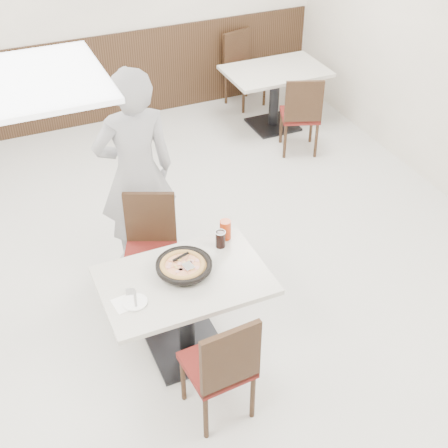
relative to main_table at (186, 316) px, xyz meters
name	(u,v)px	position (x,y,z in m)	size (l,w,h in m)	color
floor	(197,293)	(0.30, 0.58, -0.38)	(7.00, 7.00, 0.00)	#AFAFAA
wall_back	(81,12)	(0.30, 4.08, 1.02)	(6.00, 0.04, 2.80)	beige
wainscot_back	(91,82)	(0.30, 4.06, 0.18)	(5.90, 0.03, 1.10)	black
main_table	(186,316)	(0.00, 0.00, 0.00)	(1.20, 0.80, 0.75)	beige
chair_near	(217,362)	(0.00, -0.59, 0.10)	(0.42, 0.42, 0.95)	black
chair_far	(150,254)	(-0.05, 0.68, 0.10)	(0.42, 0.42, 0.95)	black
trivet	(183,275)	(0.00, 0.02, 0.39)	(0.12, 0.12, 0.04)	black
pizza_pan	(184,268)	(0.02, 0.06, 0.42)	(0.33, 0.33, 0.01)	black
pizza	(183,267)	(0.01, 0.05, 0.44)	(0.34, 0.34, 0.02)	#B48541
pizza_server	(188,266)	(0.04, 0.01, 0.47)	(0.07, 0.09, 0.00)	silver
napkin	(125,303)	(-0.46, -0.08, 0.38)	(0.16, 0.16, 0.00)	white
side_plate	(135,302)	(-0.40, -0.10, 0.38)	(0.17, 0.17, 0.01)	white
fork	(135,298)	(-0.38, -0.07, 0.39)	(0.02, 0.17, 0.00)	silver
cola_glass	(220,239)	(0.38, 0.23, 0.44)	(0.07, 0.07, 0.13)	black
red_cup	(225,230)	(0.46, 0.31, 0.45)	(0.09, 0.09, 0.16)	#AA2D0B
diner_person	(136,173)	(0.03, 1.20, 0.57)	(0.69, 0.45, 1.88)	#A3A3A8
bg_table_right	(274,98)	(2.33, 3.07, 0.00)	(1.20, 0.80, 0.75)	beige
bg_chair_right_near	(300,113)	(2.32, 2.42, 0.10)	(0.42, 0.42, 0.95)	black
bg_chair_right_far	(245,71)	(2.26, 3.77, 0.10)	(0.42, 0.42, 0.95)	black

